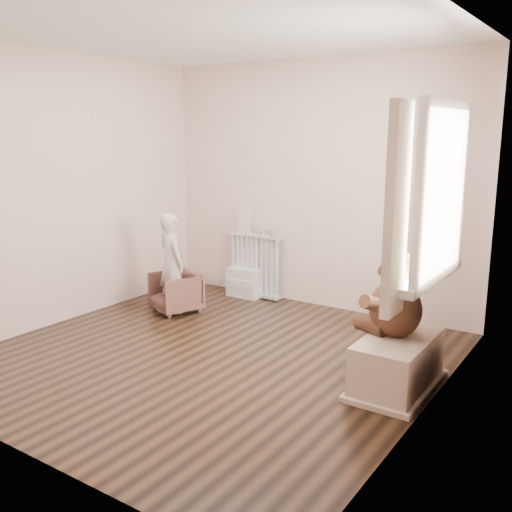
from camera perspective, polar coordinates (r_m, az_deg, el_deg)
The scene contains 20 objects.
floor at distance 4.92m, azimuth -4.44°, elevation -9.88°, with size 3.60×3.60×0.01m, color black.
ceiling at distance 4.62m, azimuth -5.01°, elevation 21.57°, with size 3.60×3.60×0.01m, color white.
back_wall at distance 6.09m, azimuth 5.95°, elevation 7.03°, with size 3.60×0.02×2.60m, color #F0E1CC.
front_wall at distance 3.39m, azimuth -24.00°, elevation 1.81°, with size 3.60×0.02×2.60m, color #F0E1CC.
left_wall at distance 5.88m, azimuth -18.68°, elevation 6.26°, with size 0.02×3.60×2.60m, color #F0E1CC.
right_wall at distance 3.75m, azimuth 17.40°, elevation 3.25°, with size 0.02×3.60×2.60m, color #F0E1CC.
window at distance 4.03m, azimuth 18.23°, elevation 5.94°, with size 0.03×0.90×1.10m, color white.
window_sill at distance 4.15m, azimuth 16.50°, elevation -1.92°, with size 0.22×1.10×0.06m, color silver.
curtain_left at distance 3.53m, azimuth 13.89°, elevation 4.39°, with size 0.06×0.26×1.30m, color #BCAA97.
curtain_right at distance 4.61m, azimuth 18.82°, elevation 5.88°, with size 0.06×0.26×1.30m, color #BCAA97.
radiator at distance 6.49m, azimuth -0.16°, elevation -0.72°, with size 0.69×0.13×0.73m, color silver.
paper_doll at distance 6.48m, azimuth -1.20°, elevation 3.55°, with size 0.17×0.01×0.28m, color beige.
tin_a at distance 6.35m, azimuth 0.70°, elevation 2.38°, with size 0.09×0.09×0.06m, color #A59E8C.
tin_b at distance 6.28m, azimuth 1.78°, elevation 2.24°, with size 0.10×0.10×0.05m, color #A59E8C.
toy_vanity at distance 6.54m, azimuth -0.97°, elevation -1.65°, with size 0.39×0.28×0.61m, color silver.
armchair at distance 6.04m, azimuth -8.01°, elevation -3.61°, with size 0.45×0.46×0.42m, color brown.
child at distance 5.92m, azimuth -8.43°, elevation -0.67°, with size 0.38×0.25×1.03m, color beige.
toy_bench at distance 4.38m, azimuth 13.96°, elevation -10.26°, with size 0.44×0.83×0.39m, color beige.
teddy_bear at distance 4.27m, azimuth 13.82°, elevation -4.16°, with size 0.50×0.39×0.62m, color #331D12, non-canonical shape.
plush_cat at distance 4.50m, azimuth 18.02°, elevation 0.77°, with size 0.17×0.27×0.23m, color gray, non-canonical shape.
Camera 1 is at (2.84, -3.56, 1.86)m, focal length 40.00 mm.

